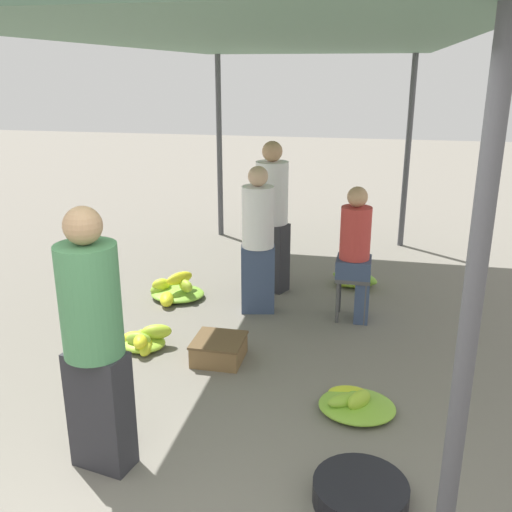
% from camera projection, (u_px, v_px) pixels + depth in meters
% --- Properties ---
extents(canopy_post_front_right, '(0.08, 0.08, 2.64)m').
position_uv_depth(canopy_post_front_right, '(465.00, 363.00, 2.26)').
color(canopy_post_front_right, '#4C4C51').
rests_on(canopy_post_front_right, ground).
extents(canopy_post_back_left, '(0.08, 0.08, 2.64)m').
position_uv_depth(canopy_post_back_left, '(219.00, 149.00, 8.42)').
color(canopy_post_back_left, '#4C4C51').
rests_on(canopy_post_back_left, ground).
extents(canopy_post_back_right, '(0.08, 0.08, 2.64)m').
position_uv_depth(canopy_post_back_right, '(407.00, 154.00, 7.88)').
color(canopy_post_back_right, '#4C4C51').
rests_on(canopy_post_back_right, ground).
extents(canopy_tarp, '(3.10, 6.45, 0.04)m').
position_uv_depth(canopy_tarp, '(272.00, 41.00, 4.92)').
color(canopy_tarp, '#567A60').
rests_on(canopy_tarp, canopy_post_front_left).
extents(vendor_foreground, '(0.42, 0.42, 1.71)m').
position_uv_depth(vendor_foreground, '(94.00, 340.00, 3.42)').
color(vendor_foreground, '#2D2D33').
rests_on(vendor_foreground, ground).
extents(stool, '(0.34, 0.34, 0.47)m').
position_uv_depth(stool, '(353.00, 284.00, 5.74)').
color(stool, '#4C4C4C').
rests_on(stool, ground).
extents(vendor_seated, '(0.34, 0.34, 1.37)m').
position_uv_depth(vendor_seated, '(357.00, 251.00, 5.62)').
color(vendor_seated, '#384766').
rests_on(vendor_seated, ground).
extents(basin_black, '(0.56, 0.56, 0.13)m').
position_uv_depth(basin_black, '(360.00, 493.00, 3.34)').
color(basin_black, black).
rests_on(basin_black, ground).
extents(banana_pile_left_0, '(0.49, 0.41, 0.22)m').
position_uv_depth(banana_pile_left_0, '(143.00, 340.00, 5.18)').
color(banana_pile_left_0, '#C5D329').
rests_on(banana_pile_left_0, ground).
extents(banana_pile_left_1, '(0.64, 0.65, 0.30)m').
position_uv_depth(banana_pile_left_1, '(174.00, 291.00, 6.33)').
color(banana_pile_left_1, '#C2D229').
rests_on(banana_pile_left_1, ground).
extents(banana_pile_right_0, '(0.59, 0.48, 0.20)m').
position_uv_depth(banana_pile_right_0, '(355.00, 279.00, 6.71)').
color(banana_pile_right_0, '#B1CB2C').
rests_on(banana_pile_right_0, ground).
extents(banana_pile_right_1, '(0.57, 0.51, 0.20)m').
position_uv_depth(banana_pile_right_1, '(355.00, 403.00, 4.25)').
color(banana_pile_right_1, '#7DB636').
rests_on(banana_pile_right_1, ground).
extents(crate_near, '(0.43, 0.43, 0.20)m').
position_uv_depth(crate_near, '(219.00, 349.00, 4.98)').
color(crate_near, brown).
rests_on(crate_near, ground).
extents(shopper_walking_mid, '(0.48, 0.48, 1.70)m').
position_uv_depth(shopper_walking_mid, '(272.00, 215.00, 6.37)').
color(shopper_walking_mid, '#2D2D33').
rests_on(shopper_walking_mid, ground).
extents(shopper_walking_far, '(0.38, 0.38, 1.54)m').
position_uv_depth(shopper_walking_far, '(258.00, 239.00, 5.78)').
color(shopper_walking_far, '#384766').
rests_on(shopper_walking_far, ground).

